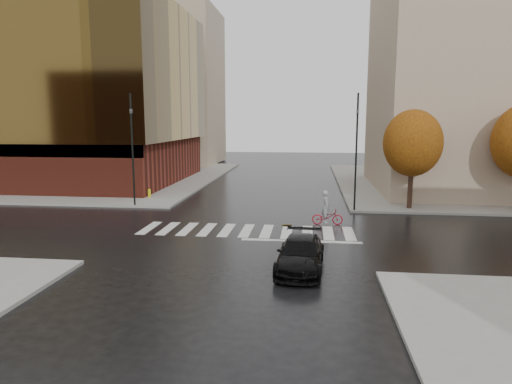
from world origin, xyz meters
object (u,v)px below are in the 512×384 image
at_px(traffic_light_nw, 132,142).
at_px(cyclist, 327,213).
at_px(traffic_light_ne, 357,144).
at_px(sedan, 301,254).
at_px(fire_hydrant, 149,193).

bearing_deg(traffic_light_nw, cyclist, 97.93).
distance_m(traffic_light_nw, traffic_light_ne, 14.91).
distance_m(cyclist, traffic_light_ne, 5.68).
xyz_separation_m(cyclist, traffic_light_ne, (1.92, 3.80, 3.76)).
bearing_deg(traffic_light_ne, traffic_light_nw, 0.91).
bearing_deg(traffic_light_ne, cyclist, 64.16).
bearing_deg(sedan, traffic_light_nw, 137.60).
distance_m(sedan, traffic_light_nw, 17.15).
relative_size(cyclist, traffic_light_nw, 0.26).
bearing_deg(sedan, traffic_light_ne, 78.15).
xyz_separation_m(traffic_light_nw, traffic_light_ne, (14.91, -0.00, -0.06)).
bearing_deg(sedan, fire_hydrant, 131.26).
bearing_deg(traffic_light_nw, fire_hydrant, -154.74).
bearing_deg(traffic_light_nw, traffic_light_ne, 114.23).
bearing_deg(cyclist, fire_hydrant, 60.86).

